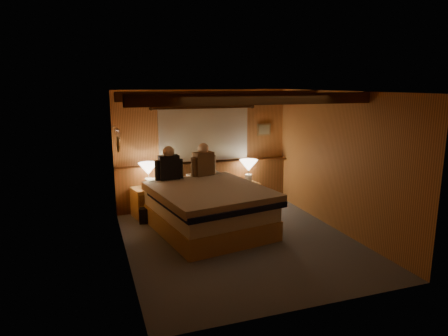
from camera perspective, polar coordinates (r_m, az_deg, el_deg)
name	(u,v)px	position (r m, az deg, el deg)	size (l,w,h in m)	color
floor	(240,241)	(6.62, 2.32, -10.39)	(4.20, 4.20, 0.00)	slate
ceiling	(241,91)	(6.12, 2.51, 10.87)	(4.20, 4.20, 0.00)	#BD7F47
wall_back	(203,149)	(8.21, -2.97, 2.75)	(3.60, 3.60, 0.00)	#D7904D
wall_left	(123,178)	(5.86, -14.21, -1.40)	(4.20, 4.20, 0.00)	#D7904D
wall_right	(338,162)	(7.11, 16.04, 0.83)	(4.20, 4.20, 0.00)	#D7904D
wall_front	(312,208)	(4.44, 12.45, -5.60)	(3.60, 3.60, 0.00)	#D7904D
wainscot	(205,183)	(8.30, -2.80, -2.20)	(3.60, 0.23, 0.94)	brown
curtain_window	(204,134)	(8.10, -2.86, 4.91)	(2.18, 0.09, 1.11)	#432810
ceiling_beams	(238,97)	(6.26, 1.99, 10.08)	(3.60, 1.65, 0.16)	#432810
coat_rail	(118,132)	(7.33, -14.90, 4.93)	(0.05, 0.55, 0.24)	white
framed_print	(264,130)	(8.62, 5.74, 5.49)	(0.30, 0.04, 0.25)	#A78B53
bed	(207,207)	(7.00, -2.48, -5.62)	(2.08, 2.53, 0.78)	#AA7F48
nightstand_left	(147,202)	(7.82, -10.91, -4.81)	(0.61, 0.57, 0.57)	#AA7F48
nightstand_right	(247,194)	(8.40, 3.30, -3.74)	(0.51, 0.47, 0.49)	#AA7F48
lamp_left	(148,170)	(7.70, -10.78, -0.31)	(0.36, 0.36, 0.48)	white
lamp_right	(249,167)	(8.24, 3.53, 0.16)	(0.38, 0.38, 0.49)	white
person_left	(169,166)	(7.45, -7.89, 0.32)	(0.54, 0.23, 0.65)	black
person_right	(203,162)	(7.69, -2.95, 0.82)	(0.53, 0.30, 0.66)	#513720
duffel_bag	(153,214)	(7.56, -10.17, -6.48)	(0.52, 0.37, 0.34)	black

